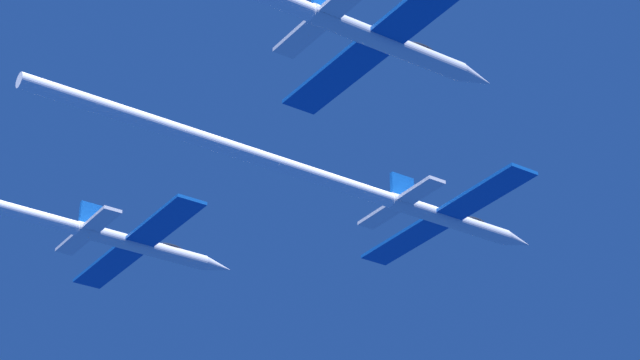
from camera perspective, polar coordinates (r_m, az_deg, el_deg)
jet_lead at (r=85.09m, az=1.02°, el=-0.20°), size 16.45×38.55×2.73m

